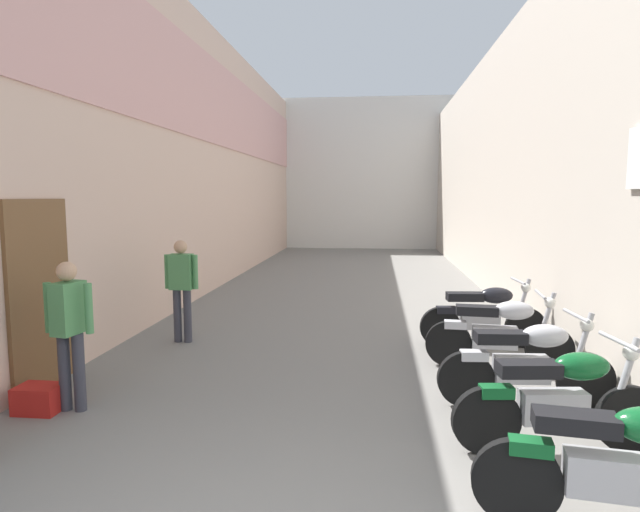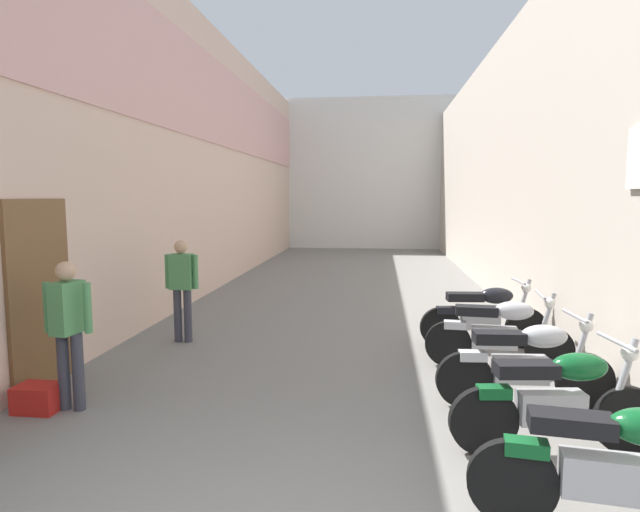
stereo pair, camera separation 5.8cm
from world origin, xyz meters
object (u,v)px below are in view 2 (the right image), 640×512
object	(u,v)px
pedestrian_further_down	(182,283)
motorcycle_fourth	(499,331)
pedestrian_mid_alley	(68,324)
motorcycle_nearest	(617,466)
motorcycle_third	(526,362)
plastic_crate	(38,398)
motorcycle_fifth	(484,314)
motorcycle_second	(558,398)

from	to	relation	value
pedestrian_further_down	motorcycle_fourth	bearing A→B (deg)	-10.21
motorcycle_fourth	pedestrian_mid_alley	bearing A→B (deg)	-158.72
pedestrian_mid_alley	motorcycle_nearest	bearing A→B (deg)	-18.64
motorcycle_nearest	pedestrian_further_down	bearing A→B (deg)	136.81
motorcycle_nearest	pedestrian_mid_alley	size ratio (longest dim) A/B	1.17
motorcycle_third	motorcycle_fourth	xyz separation A→B (m)	(-0.00, 1.27, 0.00)
plastic_crate	motorcycle_fifth	bearing A→B (deg)	30.03
motorcycle_second	pedestrian_mid_alley	distance (m)	4.77
motorcycle_fifth	pedestrian_further_down	world-z (taller)	pedestrian_further_down
motorcycle_second	plastic_crate	distance (m)	5.09
motorcycle_third	plastic_crate	bearing A→B (deg)	-172.64
motorcycle_nearest	motorcycle_fifth	xyz separation A→B (m)	(0.00, 4.44, 0.00)
motorcycle_fifth	pedestrian_mid_alley	size ratio (longest dim) A/B	1.18
plastic_crate	motorcycle_fourth	bearing A→B (deg)	20.81
motorcycle_third	motorcycle_fourth	size ratio (longest dim) A/B	1.00
motorcycle_nearest	plastic_crate	size ratio (longest dim) A/B	4.19
motorcycle_fourth	motorcycle_fifth	world-z (taller)	same
motorcycle_nearest	motorcycle_second	distance (m)	1.16
motorcycle_nearest	plastic_crate	world-z (taller)	motorcycle_nearest
motorcycle_nearest	motorcycle_fifth	bearing A→B (deg)	90.00
motorcycle_nearest	motorcycle_fourth	distance (m)	3.44
motorcycle_nearest	motorcycle_fourth	world-z (taller)	same
motorcycle_third	pedestrian_mid_alley	world-z (taller)	pedestrian_mid_alley
motorcycle_third	pedestrian_mid_alley	size ratio (longest dim) A/B	1.18
motorcycle_second	plastic_crate	size ratio (longest dim) A/B	4.20
pedestrian_mid_alley	pedestrian_further_down	distance (m)	2.67
motorcycle_third	pedestrian_mid_alley	distance (m)	4.78
motorcycle_fourth	pedestrian_further_down	distance (m)	4.63
motorcycle_third	plastic_crate	world-z (taller)	motorcycle_third
motorcycle_second	plastic_crate	xyz separation A→B (m)	(-5.06, 0.36, -0.36)
motorcycle_nearest	pedestrian_mid_alley	bearing A→B (deg)	161.36
motorcycle_fifth	pedestrian_mid_alley	bearing A→B (deg)	-148.99
motorcycle_third	pedestrian_further_down	xyz separation A→B (m)	(-4.53, 2.09, 0.42)
motorcycle_fifth	pedestrian_mid_alley	xyz separation A→B (m)	(-4.73, -2.85, 0.42)
pedestrian_mid_alley	plastic_crate	size ratio (longest dim) A/B	3.57
motorcycle_nearest	motorcycle_second	xyz separation A→B (m)	(0.00, 1.16, 0.00)
motorcycle_third	pedestrian_mid_alley	xyz separation A→B (m)	(-4.73, -0.57, 0.42)
motorcycle_fifth	pedestrian_mid_alley	world-z (taller)	pedestrian_mid_alley
motorcycle_second	motorcycle_fourth	xyz separation A→B (m)	(0.00, 2.28, 0.00)
motorcycle_second	motorcycle_third	size ratio (longest dim) A/B	1.00
motorcycle_fifth	motorcycle_nearest	bearing A→B (deg)	-90.00
pedestrian_mid_alley	pedestrian_further_down	bearing A→B (deg)	85.76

